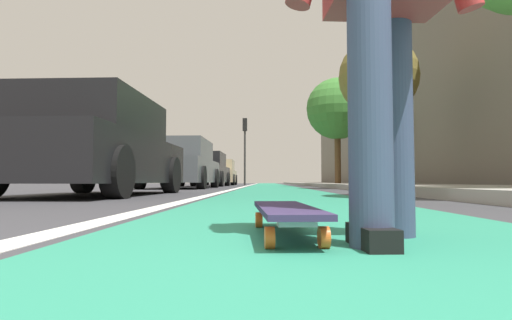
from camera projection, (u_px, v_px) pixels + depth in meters
name	position (u px, v px, depth m)	size (l,w,h in m)	color
ground_plane	(275.00, 190.00, 10.68)	(80.00, 80.00, 0.00)	#38383D
bike_lane_paint	(269.00, 185.00, 24.66)	(56.00, 1.93, 0.00)	#288466
lane_stripe_white	(248.00, 186.00, 20.69)	(52.00, 0.16, 0.01)	silver
sidewalk_curb	(345.00, 185.00, 18.60)	(52.00, 3.20, 0.14)	#9E9B93
building_facade	(381.00, 109.00, 22.75)	(40.00, 1.20, 8.39)	#70675C
skateboard	(285.00, 212.00, 1.59)	(0.85, 0.26, 0.11)	orange
parked_car_near	(96.00, 148.00, 6.34)	(4.20, 1.95, 1.49)	black
parked_car_mid	(181.00, 165.00, 12.79)	(4.54, 1.96, 1.48)	#4C5156
parked_car_far	(206.00, 170.00, 18.46)	(4.35, 1.90, 1.48)	black
parked_car_end	(219.00, 173.00, 24.63)	(4.24, 2.04, 1.47)	tan
traffic_light	(245.00, 139.00, 26.10)	(0.33, 0.28, 4.19)	#2D2D2D
street_tree_mid	(378.00, 77.00, 11.71)	(2.22, 2.22, 4.28)	brown
street_tree_far	(337.00, 109.00, 18.37)	(2.72, 2.72, 4.79)	brown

